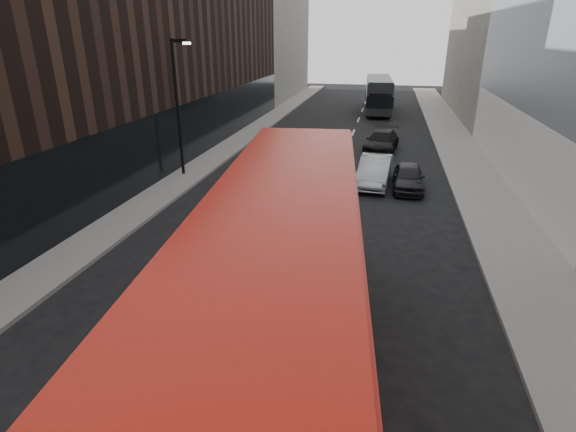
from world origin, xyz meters
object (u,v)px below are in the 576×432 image
Objects in this scene: car_b at (375,171)px; red_bus at (283,294)px; street_lamp at (178,99)px; car_c at (382,141)px; car_a at (408,177)px; grey_bus at (378,94)px.

red_bus is at bearing -90.67° from car_b.
car_c is at bearing 37.40° from street_lamp.
red_bus is 2.71× the size of car_b.
car_c is (1.52, 23.01, -1.96)m from red_bus.
car_c reaches higher than car_a.
red_bus reaches higher than car_a.
car_c is at bearing 101.29° from car_a.
red_bus reaches higher than car_c.
car_a is 1.77m from car_b.
street_lamp is 1.57× the size of car_b.
grey_bus is (9.75, 24.97, -2.39)m from street_lamp.
car_a is at bearing 1.40° from street_lamp.
red_bus is (9.02, -14.94, -1.52)m from street_lamp.
street_lamp reaches higher than car_c.
red_bus is 23.14m from car_c.
street_lamp reaches higher than car_b.
car_b reaches higher than car_c.
car_b is at bearing 79.19° from red_bus.
car_a is at bearing 72.77° from red_bus.
red_bus reaches higher than grey_bus.
car_c is at bearing 92.63° from car_b.
car_b is 0.93× the size of car_c.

